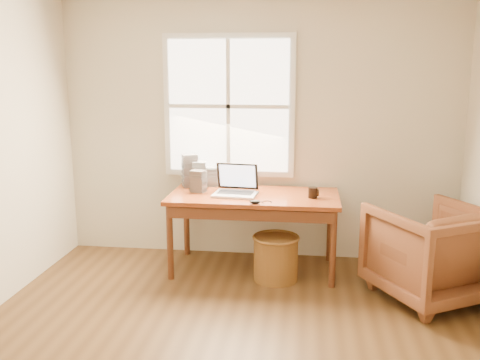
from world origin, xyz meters
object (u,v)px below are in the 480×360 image
(wicker_stool, at_px, (276,259))
(coffee_mug, at_px, (313,193))
(laptop, at_px, (235,179))
(desk, at_px, (254,196))
(armchair, at_px, (431,252))
(cd_stack_a, at_px, (199,174))

(wicker_stool, xyz_separation_m, coffee_mug, (0.32, 0.17, 0.60))
(wicker_stool, height_order, laptop, laptop)
(desk, relative_size, armchair, 1.80)
(desk, distance_m, cd_stack_a, 0.64)
(desk, height_order, wicker_stool, desk)
(wicker_stool, bearing_deg, desk, 134.72)
(desk, xyz_separation_m, wicker_stool, (0.23, -0.23, -0.53))
(desk, relative_size, coffee_mug, 16.19)
(coffee_mug, relative_size, cd_stack_a, 0.38)
(armchair, xyz_separation_m, laptop, (-1.72, 0.39, 0.50))
(wicker_stool, bearing_deg, cd_stack_a, 149.81)
(armchair, distance_m, wicker_stool, 1.36)
(armchair, xyz_separation_m, cd_stack_a, (-2.13, 0.70, 0.48))
(wicker_stool, height_order, cd_stack_a, cd_stack_a)
(cd_stack_a, bearing_deg, armchair, -18.15)
(coffee_mug, bearing_deg, wicker_stool, -145.27)
(armchair, bearing_deg, coffee_mug, -51.41)
(desk, xyz_separation_m, armchair, (1.55, -0.46, -0.32))
(wicker_stool, relative_size, laptop, 0.92)
(wicker_stool, xyz_separation_m, cd_stack_a, (-0.81, 0.47, 0.68))
(armchair, distance_m, coffee_mug, 1.14)
(desk, distance_m, laptop, 0.26)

